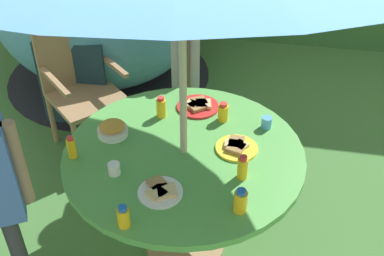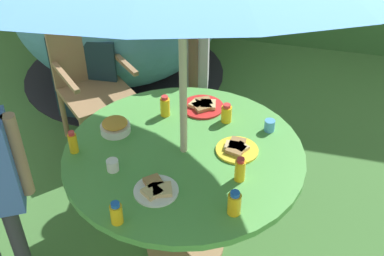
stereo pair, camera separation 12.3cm
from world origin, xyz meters
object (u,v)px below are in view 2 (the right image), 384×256
object	(u,v)px
juice_bottle_mid_right	(234,203)
juice_bottle_center_back	(227,114)
plate_back_edge	(237,149)
child_in_grey_shirt	(195,55)
plate_far_left	(156,189)
juice_bottle_near_right	(165,106)
juice_bottle_far_right	(73,143)
juice_bottle_center_front	(240,170)
wooden_chair	(91,78)
garden_table	(184,170)
snack_bowl	(115,126)
cup_near	(113,165)
plate_near_left	(203,106)
cup_far	(270,125)
juice_bottle_mid_left	(116,213)

from	to	relation	value
juice_bottle_mid_right	juice_bottle_center_back	bearing A→B (deg)	104.05
plate_back_edge	child_in_grey_shirt	bearing A→B (deg)	117.47
plate_far_left	juice_bottle_near_right	distance (m)	0.62
juice_bottle_far_right	juice_bottle_center_front	bearing A→B (deg)	0.49
wooden_chair	juice_bottle_center_back	world-z (taller)	wooden_chair
garden_table	juice_bottle_mid_right	size ratio (longest dim) A/B	10.14
juice_bottle_far_right	snack_bowl	bearing A→B (deg)	56.85
cup_near	juice_bottle_mid_right	bearing A→B (deg)	-11.70
child_in_grey_shirt	garden_table	bearing A→B (deg)	0.00
plate_back_edge	cup_near	xyz separation A→B (m)	(-0.55, -0.30, 0.02)
snack_bowl	juice_bottle_center_front	size ratio (longest dim) A/B	1.26
snack_bowl	juice_bottle_mid_right	bearing A→B (deg)	-30.24
garden_table	plate_near_left	xyz separation A→B (m)	(0.00, 0.40, 0.14)
juice_bottle_mid_right	cup_far	bearing A→B (deg)	83.42
snack_bowl	plate_back_edge	xyz separation A→B (m)	(0.66, 0.01, -0.02)
juice_bottle_near_right	juice_bottle_mid_right	size ratio (longest dim) A/B	1.03
plate_back_edge	juice_bottle_mid_right	world-z (taller)	juice_bottle_mid_right
juice_bottle_center_front	juice_bottle_center_back	size ratio (longest dim) A/B	1.15
plate_far_left	cup_near	bearing A→B (deg)	160.35
juice_bottle_mid_left	juice_bottle_center_back	bearing A→B (deg)	70.18
juice_bottle_center_back	cup_far	size ratio (longest dim) A/B	1.72
garden_table	plate_far_left	xyz separation A→B (m)	(-0.04, -0.32, 0.14)
juice_bottle_mid_left	cup_near	bearing A→B (deg)	115.41
cup_near	snack_bowl	bearing A→B (deg)	109.89
juice_bottle_center_back	snack_bowl	bearing A→B (deg)	-156.22
wooden_chair	juice_bottle_center_back	bearing A→B (deg)	-74.53
juice_bottle_mid_right	plate_near_left	bearing A→B (deg)	112.93
garden_table	juice_bottle_center_front	distance (m)	0.39
plate_back_edge	cup_far	world-z (taller)	cup_far
wooden_chair	juice_bottle_center_back	distance (m)	1.27
juice_bottle_center_back	juice_bottle_center_front	bearing A→B (deg)	-71.17
plate_back_edge	juice_bottle_far_right	world-z (taller)	juice_bottle_far_right
wooden_chair	juice_bottle_center_front	xyz separation A→B (m)	(1.26, -1.02, 0.27)
juice_bottle_mid_left	cup_near	size ratio (longest dim) A/B	1.87
juice_bottle_far_right	cup_far	distance (m)	1.03
juice_bottle_near_right	wooden_chair	bearing A→B (deg)	141.66
juice_bottle_far_right	cup_near	bearing A→B (deg)	-18.54
plate_back_edge	juice_bottle_center_back	distance (m)	0.26
wooden_chair	juice_bottle_near_right	world-z (taller)	wooden_chair
garden_table	snack_bowl	xyz separation A→B (m)	(-0.40, 0.06, 0.17)
garden_table	juice_bottle_center_back	bearing A→B (deg)	62.72
plate_near_left	cup_far	distance (m)	0.42
cup_near	juice_bottle_mid_left	bearing A→B (deg)	-64.59
snack_bowl	juice_bottle_center_back	bearing A→B (deg)	23.78
garden_table	wooden_chair	bearing A→B (deg)	137.08
wooden_chair	plate_far_left	distance (m)	1.52
snack_bowl	cup_near	world-z (taller)	snack_bowl
plate_near_left	plate_far_left	bearing A→B (deg)	-93.55
juice_bottle_mid_left	cup_far	xyz separation A→B (m)	(0.54, 0.82, -0.02)
snack_bowl	juice_bottle_center_back	xyz separation A→B (m)	(0.55, 0.24, 0.02)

